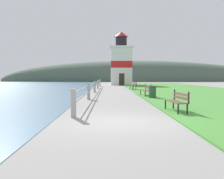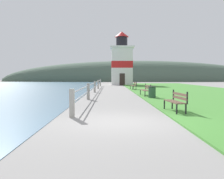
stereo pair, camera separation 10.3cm
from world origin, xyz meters
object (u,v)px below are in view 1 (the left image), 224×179
trash_bin (152,92)px  park_bench_midway (146,89)px  park_bench_near (178,100)px  park_bench_far (134,85)px  lighthouse (121,63)px

trash_bin → park_bench_midway: bearing=94.2°
park_bench_near → park_bench_midway: bearing=-94.6°
park_bench_near → park_bench_far: size_ratio=1.01×
park_bench_midway → trash_bin: 1.88m
park_bench_midway → lighthouse: size_ratio=0.22×
lighthouse → trash_bin: (0.82, -26.73, -3.48)m
trash_bin → park_bench_far: bearing=91.1°
park_bench_near → park_bench_far: same height
park_bench_midway → park_bench_far: 8.88m
park_bench_near → park_bench_midway: (-0.04, 8.52, 0.00)m
park_bench_far → lighthouse: size_ratio=0.18×
park_bench_near → park_bench_far: 17.40m
park_bench_midway → trash_bin: (0.14, -1.87, -0.12)m
park_bench_near → park_bench_midway: 8.52m
park_bench_midway → lighthouse: bearing=-91.3°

